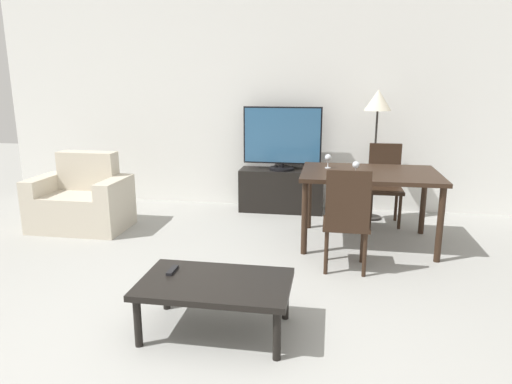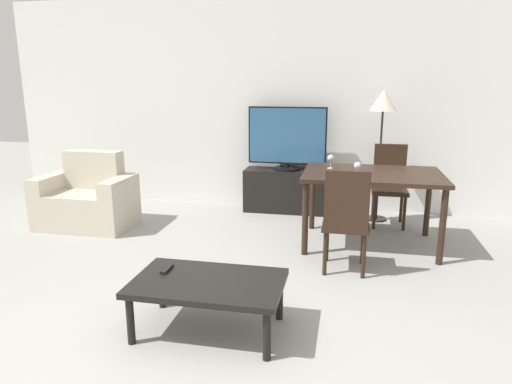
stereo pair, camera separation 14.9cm
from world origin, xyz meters
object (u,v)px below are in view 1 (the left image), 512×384
at_px(coffee_table, 215,287).
at_px(dining_chair_far, 384,181).
at_px(armchair, 82,202).
at_px(floor_lamp, 378,109).
at_px(remote_primary, 172,270).
at_px(tv, 282,138).
at_px(wine_glass_center, 328,158).
at_px(wine_glass_left, 356,166).
at_px(dining_table, 369,180).
at_px(tv_stand, 282,190).
at_px(dining_chair_near, 347,217).

distance_m(coffee_table, dining_chair_far, 3.04).
relative_size(armchair, floor_lamp, 0.67).
bearing_deg(remote_primary, tv, 81.63).
bearing_deg(floor_lamp, wine_glass_center, -124.90).
relative_size(remote_primary, wine_glass_center, 1.03).
relative_size(wine_glass_left, wine_glass_center, 1.00).
bearing_deg(armchair, dining_table, 0.15).
distance_m(dining_chair_far, remote_primary, 3.11).
height_order(floor_lamp, remote_primary, floor_lamp).
height_order(tv_stand, remote_primary, tv_stand).
xyz_separation_m(armchair, dining_chair_near, (2.92, -0.78, 0.20)).
relative_size(remote_primary, wine_glass_left, 1.03).
bearing_deg(wine_glass_center, tv, 121.79).
distance_m(dining_table, wine_glass_left, 0.36).
distance_m(dining_chair_near, wine_glass_center, 1.00).
bearing_deg(coffee_table, dining_chair_far, 63.74).
relative_size(armchair, wine_glass_left, 7.10).
distance_m(tv, dining_chair_far, 1.35).
xyz_separation_m(tv, dining_chair_far, (1.24, -0.29, -0.44)).
bearing_deg(dining_chair_near, armchair, 165.13).
height_order(tv_stand, dining_chair_near, dining_chair_near).
relative_size(tv, floor_lamp, 0.63).
relative_size(tv_stand, remote_primary, 7.09).
height_order(armchair, dining_table, armchair).
bearing_deg(dining_table, floor_lamp, 82.45).
bearing_deg(armchair, tv, 26.58).
height_order(armchair, tv_stand, armchair).
xyz_separation_m(dining_chair_near, dining_chair_far, (0.47, 1.57, 0.00)).
bearing_deg(armchair, coffee_table, -43.18).
bearing_deg(dining_table, dining_chair_far, 73.18).
height_order(dining_chair_far, wine_glass_center, dining_chair_far).
height_order(coffee_table, wine_glass_left, wine_glass_left).
relative_size(coffee_table, dining_table, 0.73).
bearing_deg(floor_lamp, dining_chair_far, -45.64).
bearing_deg(dining_table, wine_glass_center, 162.84).
bearing_deg(wine_glass_left, dining_chair_near, -98.98).
bearing_deg(wine_glass_left, coffee_table, -119.61).
xyz_separation_m(armchair, floor_lamp, (3.28, 0.91, 1.02)).
distance_m(armchair, remote_primary, 2.52).
bearing_deg(coffee_table, armchair, 136.82).
distance_m(remote_primary, wine_glass_center, 2.27).
bearing_deg(wine_glass_center, dining_table, -17.16).
distance_m(tv, wine_glass_left, 1.58).
xyz_separation_m(coffee_table, remote_primary, (-0.33, 0.10, 0.05)).
height_order(armchair, tv, tv).
bearing_deg(remote_primary, tv_stand, 81.64).
relative_size(armchair, dining_chair_near, 1.12).
distance_m(tv, remote_primary, 3.00).
distance_m(tv_stand, coffee_table, 3.01).
height_order(dining_chair_near, remote_primary, dining_chair_near).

